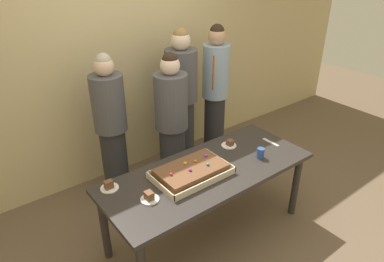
# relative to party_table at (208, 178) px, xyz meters

# --- Properties ---
(ground_plane) EXTENTS (12.00, 12.00, 0.00)m
(ground_plane) POSITION_rel_party_table_xyz_m (0.00, 0.00, -0.65)
(ground_plane) COLOR brown
(interior_back_panel) EXTENTS (8.00, 0.12, 3.00)m
(interior_back_panel) POSITION_rel_party_table_xyz_m (0.00, 1.60, 0.85)
(interior_back_panel) COLOR #CCB784
(interior_back_panel) RESTS_ON ground_plane
(party_table) EXTENTS (1.95, 0.80, 0.74)m
(party_table) POSITION_rel_party_table_xyz_m (0.00, 0.00, 0.00)
(party_table) COLOR #2D2826
(party_table) RESTS_ON ground_plane
(sheet_cake) EXTENTS (0.66, 0.42, 0.11)m
(sheet_cake) POSITION_rel_party_table_xyz_m (-0.17, 0.02, 0.13)
(sheet_cake) COLOR beige
(sheet_cake) RESTS_ON party_table
(plated_slice_near_left) EXTENTS (0.15, 0.15, 0.08)m
(plated_slice_near_left) POSITION_rel_party_table_xyz_m (-0.63, -0.04, 0.11)
(plated_slice_near_left) COLOR white
(plated_slice_near_left) RESTS_ON party_table
(plated_slice_near_right) EXTENTS (0.15, 0.15, 0.08)m
(plated_slice_near_right) POSITION_rel_party_table_xyz_m (-0.82, 0.28, 0.11)
(plated_slice_near_right) COLOR white
(plated_slice_near_right) RESTS_ON party_table
(plated_slice_far_left) EXTENTS (0.15, 0.15, 0.06)m
(plated_slice_far_left) POSITION_rel_party_table_xyz_m (0.44, 0.20, 0.11)
(plated_slice_far_left) COLOR white
(plated_slice_far_left) RESTS_ON party_table
(drink_cup_nearest) EXTENTS (0.07, 0.07, 0.10)m
(drink_cup_nearest) POSITION_rel_party_table_xyz_m (0.52, -0.14, 0.14)
(drink_cup_nearest) COLOR #2D5199
(drink_cup_nearest) RESTS_ON party_table
(cake_server_utensil) EXTENTS (0.03, 0.20, 0.01)m
(cake_server_utensil) POSITION_rel_party_table_xyz_m (0.82, -0.01, 0.09)
(cake_server_utensil) COLOR silver
(cake_server_utensil) RESTS_ON party_table
(person_serving_front) EXTENTS (0.35, 0.35, 1.61)m
(person_serving_front) POSITION_rel_party_table_xyz_m (0.15, 0.78, 0.18)
(person_serving_front) COLOR #28282D
(person_serving_front) RESTS_ON ground_plane
(person_green_shirt_behind) EXTENTS (0.33, 0.33, 1.63)m
(person_green_shirt_behind) POSITION_rel_party_table_xyz_m (-0.41, 1.06, 0.19)
(person_green_shirt_behind) COLOR #28282D
(person_green_shirt_behind) RESTS_ON ground_plane
(person_striped_tie_right) EXTENTS (0.37, 0.37, 1.75)m
(person_striped_tie_right) POSITION_rel_party_table_xyz_m (0.51, 1.10, 0.25)
(person_striped_tie_right) COLOR #28282D
(person_striped_tie_right) RESTS_ON ground_plane
(person_far_right_suit) EXTENTS (0.33, 0.33, 1.73)m
(person_far_right_suit) POSITION_rel_party_table_xyz_m (1.03, 1.10, 0.25)
(person_far_right_suit) COLOR #28282D
(person_far_right_suit) RESTS_ON ground_plane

